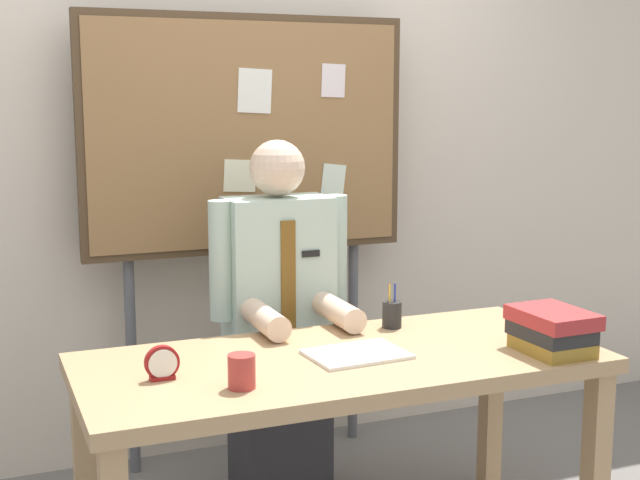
% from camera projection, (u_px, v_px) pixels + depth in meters
% --- Properties ---
extents(back_wall, '(6.40, 0.08, 2.70)m').
position_uv_depth(back_wall, '(233.00, 144.00, 3.79)').
color(back_wall, beige).
rests_on(back_wall, ground_plane).
extents(desk, '(1.68, 0.74, 0.73)m').
position_uv_depth(desk, '(341.00, 382.00, 2.83)').
color(desk, tan).
rests_on(desk, ground_plane).
extents(person, '(0.55, 0.56, 1.40)m').
position_uv_depth(person, '(280.00, 334.00, 3.38)').
color(person, '#2D2D33').
rests_on(person, ground_plane).
extents(bulletin_board, '(1.37, 0.09, 1.89)m').
position_uv_depth(bulletin_board, '(247.00, 142.00, 3.60)').
color(bulletin_board, '#4C3823').
rests_on(bulletin_board, ground_plane).
extents(book_stack, '(0.21, 0.27, 0.14)m').
position_uv_depth(book_stack, '(552.00, 330.00, 2.84)').
color(book_stack, olive).
rests_on(book_stack, desk).
extents(open_notebook, '(0.32, 0.25, 0.01)m').
position_uv_depth(open_notebook, '(357.00, 354.00, 2.81)').
color(open_notebook, white).
rests_on(open_notebook, desk).
extents(desk_clock, '(0.10, 0.04, 0.10)m').
position_uv_depth(desk_clock, '(162.00, 364.00, 2.57)').
color(desk_clock, maroon).
rests_on(desk_clock, desk).
extents(coffee_mug, '(0.08, 0.08, 0.10)m').
position_uv_depth(coffee_mug, '(242.00, 371.00, 2.50)').
color(coffee_mug, '#B23833').
rests_on(coffee_mug, desk).
extents(pen_holder, '(0.07, 0.07, 0.16)m').
position_uv_depth(pen_holder, '(392.00, 314.00, 3.15)').
color(pen_holder, '#262626').
rests_on(pen_holder, desk).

